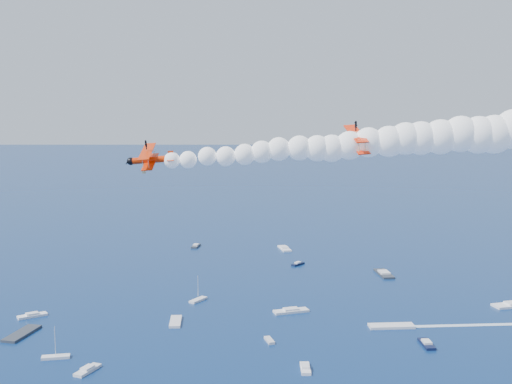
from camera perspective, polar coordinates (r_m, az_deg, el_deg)
The scene contains 4 objects.
biplane_lead at distance 99.06m, azimuth 8.85°, elevation 4.17°, with size 7.85×8.80×5.30m, color #FC2705, non-canonical shape.
biplane_trail at distance 98.25m, azimuth -8.91°, elevation 2.74°, with size 7.00×7.85×4.73m, color red, non-canonical shape.
smoke_trail_trail at distance 98.55m, azimuth 11.14°, elevation 4.24°, with size 57.34×43.12×11.96m, color white, non-canonical shape.
spectator_boats at distance 190.76m, azimuth 10.33°, elevation -11.56°, with size 228.57×160.15×0.70m.
Camera 1 is at (67.77, -57.01, 62.74)m, focal length 46.79 mm.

